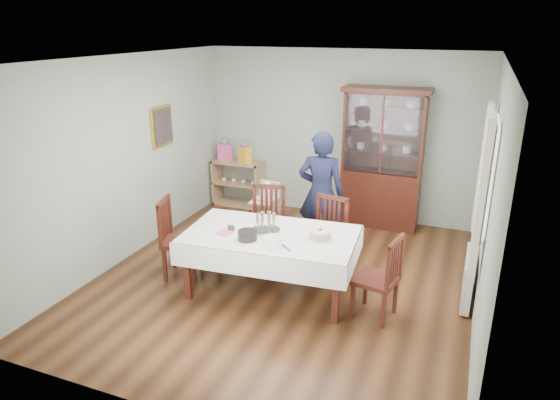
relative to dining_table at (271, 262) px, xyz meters
The scene contains 25 objects.
floor 0.51m from the dining_table, 83.25° to the left, with size 5.00×5.00×0.00m, color #593319.
room_shell 1.58m from the dining_table, 87.38° to the left, with size 5.00×5.00×5.00m.
dining_table is the anchor object (origin of this frame).
china_cabinet 2.81m from the dining_table, 73.06° to the left, with size 1.30×0.48×2.18m.
sideboard 3.12m from the dining_table, 123.19° to the left, with size 0.90×0.38×0.80m.
picture_frame 2.76m from the dining_table, 152.51° to the left, with size 0.04×0.48×0.58m, color gold.
window 2.62m from the dining_table, 15.68° to the left, with size 0.04×1.02×1.22m, color white.
curtain_left 2.44m from the dining_table, ahead, with size 0.07×0.30×1.55m, color silver.
curtain_right 2.75m from the dining_table, 29.70° to the left, with size 0.07×0.30×1.55m, color silver.
radiator 2.29m from the dining_table, 16.09° to the left, with size 0.10×0.80×0.55m, color white.
chair_far_left 0.84m from the dining_table, 116.66° to the left, with size 0.54×0.54×1.02m.
chair_far_right 0.81m from the dining_table, 54.57° to the left, with size 0.52×0.52×1.01m.
chair_end_left 1.23m from the dining_table, behind, with size 0.56×0.56×1.02m.
chair_end_right 1.29m from the dining_table, ahead, with size 0.51×0.51×0.96m.
woman 1.40m from the dining_table, 80.90° to the left, with size 0.63×0.42×1.74m, color black.
high_chair 1.37m from the dining_table, 114.90° to the left, with size 0.46×0.46×0.96m.
champagne_tray 0.45m from the dining_table, 148.72° to the left, with size 0.34×0.34×0.21m.
birthday_cake 0.73m from the dining_table, ahead, with size 0.29×0.29×0.20m.
plate_stack_dark 0.53m from the dining_table, 124.66° to the right, with size 0.22×0.22×0.11m, color black.
plate_stack_white 0.53m from the dining_table, 64.29° to the right, with size 0.22×0.22×0.10m, color white.
napkin_stack 0.66m from the dining_table, 157.86° to the right, with size 0.14×0.14×0.02m, color #EF589C.
cutlery 0.66m from the dining_table, behind, with size 0.12×0.17×0.01m, color silver, non-canonical shape.
cake_knife 0.54m from the dining_table, 45.65° to the right, with size 0.30×0.03×0.01m, color silver.
gift_bag_pink 3.30m from the dining_table, 126.90° to the left, with size 0.22×0.15×0.39m.
gift_bag_orange 3.08m from the dining_table, 121.01° to the left, with size 0.25×0.22×0.38m.
Camera 1 is at (2.02, -5.25, 3.07)m, focal length 32.00 mm.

